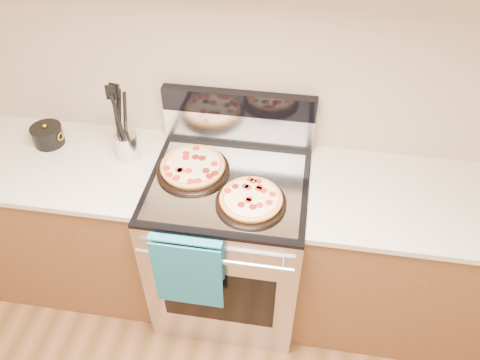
# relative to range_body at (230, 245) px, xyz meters

# --- Properties ---
(wall_back) EXTENTS (4.00, 0.00, 4.00)m
(wall_back) POSITION_rel_range_body_xyz_m (0.00, 0.35, 0.90)
(wall_back) COLOR tan
(wall_back) RESTS_ON ground
(range_body) EXTENTS (0.76, 0.68, 0.90)m
(range_body) POSITION_rel_range_body_xyz_m (0.00, 0.00, 0.00)
(range_body) COLOR #B7B7BC
(range_body) RESTS_ON ground
(oven_window) EXTENTS (0.56, 0.01, 0.40)m
(oven_window) POSITION_rel_range_body_xyz_m (0.00, -0.34, 0.00)
(oven_window) COLOR black
(oven_window) RESTS_ON range_body
(cooktop) EXTENTS (0.76, 0.68, 0.02)m
(cooktop) POSITION_rel_range_body_xyz_m (0.00, 0.00, 0.46)
(cooktop) COLOR black
(cooktop) RESTS_ON range_body
(backsplash_lower) EXTENTS (0.76, 0.06, 0.18)m
(backsplash_lower) POSITION_rel_range_body_xyz_m (0.00, 0.31, 0.56)
(backsplash_lower) COLOR silver
(backsplash_lower) RESTS_ON cooktop
(backsplash_upper) EXTENTS (0.76, 0.06, 0.12)m
(backsplash_upper) POSITION_rel_range_body_xyz_m (0.00, 0.31, 0.71)
(backsplash_upper) COLOR black
(backsplash_upper) RESTS_ON backsplash_lower
(oven_handle) EXTENTS (0.70, 0.03, 0.03)m
(oven_handle) POSITION_rel_range_body_xyz_m (0.00, -0.38, 0.35)
(oven_handle) COLOR silver
(oven_handle) RESTS_ON range_body
(dish_towel) EXTENTS (0.32, 0.05, 0.42)m
(dish_towel) POSITION_rel_range_body_xyz_m (-0.12, -0.38, 0.25)
(dish_towel) COLOR #1B5E88
(dish_towel) RESTS_ON oven_handle
(foil_sheet) EXTENTS (0.70, 0.55, 0.01)m
(foil_sheet) POSITION_rel_range_body_xyz_m (0.00, -0.03, 0.47)
(foil_sheet) COLOR gray
(foil_sheet) RESTS_ON cooktop
(cabinet_left) EXTENTS (1.00, 0.62, 0.88)m
(cabinet_left) POSITION_rel_range_body_xyz_m (-0.88, 0.03, -0.01)
(cabinet_left) COLOR brown
(cabinet_left) RESTS_ON ground
(countertop_left) EXTENTS (1.02, 0.64, 0.03)m
(countertop_left) POSITION_rel_range_body_xyz_m (-0.88, 0.03, 0.45)
(countertop_left) COLOR beige
(countertop_left) RESTS_ON cabinet_left
(cabinet_right) EXTENTS (1.00, 0.62, 0.88)m
(cabinet_right) POSITION_rel_range_body_xyz_m (0.88, 0.03, -0.01)
(cabinet_right) COLOR brown
(cabinet_right) RESTS_ON ground
(countertop_right) EXTENTS (1.02, 0.64, 0.03)m
(countertop_right) POSITION_rel_range_body_xyz_m (0.88, 0.03, 0.45)
(countertop_right) COLOR beige
(countertop_right) RESTS_ON cabinet_right
(pepperoni_pizza_back) EXTENTS (0.44, 0.44, 0.05)m
(pepperoni_pizza_back) POSITION_rel_range_body_xyz_m (-0.18, 0.04, 0.50)
(pepperoni_pizza_back) COLOR #B87038
(pepperoni_pizza_back) RESTS_ON foil_sheet
(pepperoni_pizza_front) EXTENTS (0.38, 0.38, 0.04)m
(pepperoni_pizza_front) POSITION_rel_range_body_xyz_m (0.13, -0.13, 0.50)
(pepperoni_pizza_front) COLOR #B87038
(pepperoni_pizza_front) RESTS_ON foil_sheet
(utensil_crock) EXTENTS (0.12, 0.12, 0.14)m
(utensil_crock) POSITION_rel_range_body_xyz_m (-0.53, 0.11, 0.53)
(utensil_crock) COLOR silver
(utensil_crock) RESTS_ON countertop_left
(saucepan) EXTENTS (0.18, 0.18, 0.09)m
(saucepan) POSITION_rel_range_body_xyz_m (-0.97, 0.15, 0.51)
(saucepan) COLOR black
(saucepan) RESTS_ON countertop_left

